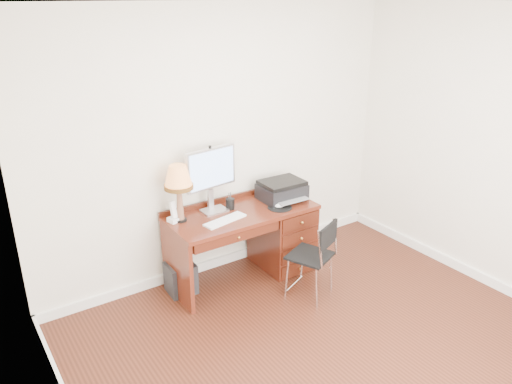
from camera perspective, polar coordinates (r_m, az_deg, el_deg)
ground at (r=4.39m, az=8.77°, el=-17.44°), size 4.00×4.00×0.00m
room_shell at (r=4.74m, az=3.56°, el=-13.10°), size 4.00×4.00×4.00m
desk at (r=5.25m, az=1.36°, el=-4.72°), size 1.50×0.67×0.75m
monitor at (r=4.83m, az=-5.12°, el=2.31°), size 0.56×0.21×0.64m
keyboard at (r=4.73m, az=-3.56°, el=-3.24°), size 0.46×0.21×0.02m
mouse_pad at (r=5.01m, az=2.74°, el=-1.67°), size 0.25×0.25×0.05m
printer at (r=5.20m, az=2.97°, el=0.23°), size 0.46×0.36×0.20m
leg_lamp at (r=4.63m, az=-8.86°, el=1.28°), size 0.27×0.27×0.55m
phone at (r=4.75m, az=-9.39°, el=-2.70°), size 0.12×0.12×0.21m
pen_cup at (r=4.97m, az=-2.97°, el=-1.37°), size 0.09×0.09×0.11m
chair at (r=4.77m, az=6.67°, el=-6.89°), size 0.49×0.50×0.79m
equipment_box at (r=5.03m, az=-8.59°, el=-9.67°), size 0.28×0.28×0.31m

